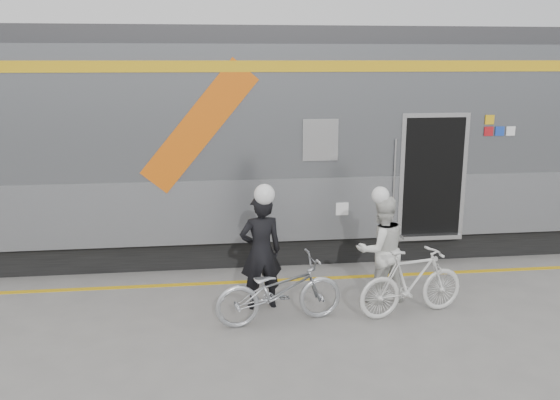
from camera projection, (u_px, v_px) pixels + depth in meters
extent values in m
plane|color=slate|center=(329.00, 338.00, 7.75)|extent=(90.00, 90.00, 0.00)
cube|color=black|center=(294.00, 230.00, 11.77)|extent=(24.00, 2.70, 0.50)
cube|color=#9EA0A5|center=(295.00, 191.00, 11.58)|extent=(24.00, 3.00, 1.10)
cube|color=slate|center=(295.00, 106.00, 11.20)|extent=(24.00, 3.00, 2.20)
cube|color=#38383A|center=(296.00, 37.00, 10.91)|extent=(24.00, 2.64, 0.30)
cube|color=gold|center=(309.00, 66.00, 9.57)|extent=(24.00, 0.02, 0.18)
cube|color=#D95B0C|center=(199.00, 127.00, 9.57)|extent=(1.96, 0.01, 2.19)
cube|color=black|center=(320.00, 140.00, 9.87)|extent=(0.55, 0.02, 0.65)
cube|color=black|center=(428.00, 176.00, 10.48)|extent=(1.05, 0.45, 2.10)
cube|color=silver|center=(433.00, 178.00, 10.27)|extent=(1.20, 0.02, 2.25)
cylinder|color=silver|center=(394.00, 179.00, 10.17)|extent=(0.04, 0.04, 1.40)
cube|color=silver|center=(430.00, 236.00, 10.47)|extent=(1.05, 0.25, 0.06)
cube|color=gold|center=(490.00, 120.00, 10.15)|extent=(0.16, 0.01, 0.16)
cube|color=#A41219|center=(489.00, 131.00, 10.20)|extent=(0.16, 0.01, 0.16)
cube|color=#193DA5|center=(500.00, 131.00, 10.22)|extent=(0.16, 0.01, 0.16)
cube|color=silver|center=(511.00, 131.00, 10.25)|extent=(0.16, 0.01, 0.16)
cube|color=silver|center=(342.00, 209.00, 10.19)|extent=(0.22, 0.01, 0.22)
cube|color=gold|center=(303.00, 279.00, 9.83)|extent=(24.00, 0.12, 0.01)
imported|color=black|center=(261.00, 252.00, 8.55)|extent=(0.68, 0.50, 1.70)
imported|color=#AEB1B6|center=(279.00, 290.00, 8.13)|extent=(1.86, 0.89, 0.94)
imported|color=silver|center=(381.00, 249.00, 8.79)|extent=(0.90, 0.76, 1.62)
imported|color=silver|center=(412.00, 282.00, 8.37)|extent=(1.69, 0.79, 0.98)
sphere|color=white|center=(260.00, 184.00, 8.32)|extent=(0.30, 0.30, 0.30)
sphere|color=white|center=(384.00, 188.00, 8.57)|extent=(0.26, 0.26, 0.26)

